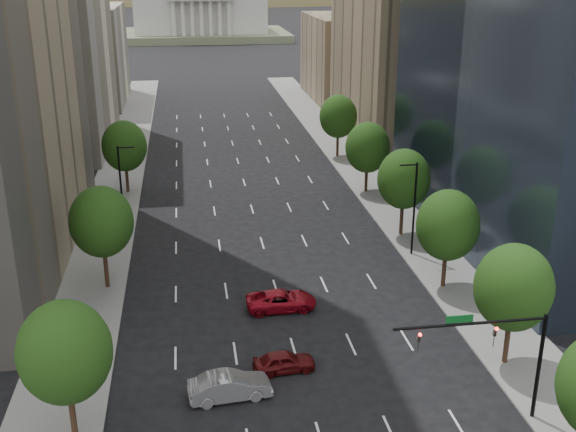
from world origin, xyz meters
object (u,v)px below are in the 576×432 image
traffic_signal (502,346)px  car_red_far (281,300)px  capitol (200,13)px  car_silver (230,386)px  car_maroon (284,362)px

traffic_signal → car_red_far: bearing=123.3°
capitol → car_red_far: capitol is taller
car_red_far → capitol: bearing=-1.4°
car_silver → traffic_signal: bearing=-113.0°
car_silver → car_red_far: bearing=-29.0°
car_red_far → traffic_signal: bearing=-148.1°
car_maroon → car_red_far: 8.87m
traffic_signal → car_red_far: traffic_signal is taller
traffic_signal → car_maroon: 14.42m
traffic_signal → capitol: 219.99m
capitol → car_red_far: bearing=-90.0°
capitol → car_maroon: (-1.08, -212.41, -7.86)m
traffic_signal → capitol: bearing=92.7°
car_maroon → car_silver: car_silver is taller
car_maroon → car_red_far: bearing=-11.0°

